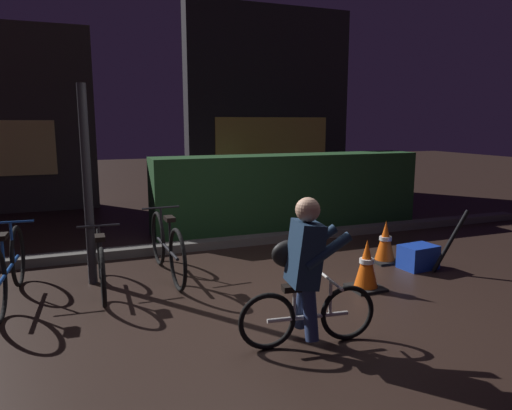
{
  "coord_description": "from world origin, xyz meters",
  "views": [
    {
      "loc": [
        -1.71,
        -4.34,
        1.83
      ],
      "look_at": [
        0.2,
        0.6,
        0.9
      ],
      "focal_mm": 33.2,
      "sensor_mm": 36.0,
      "label": 1
    }
  ],
  "objects_px": {
    "parked_bike_center_left": "(101,263)",
    "cyclist": "(305,271)",
    "closed_umbrella": "(451,241)",
    "parked_bike_left_mid": "(9,268)",
    "traffic_cone_far": "(385,242)",
    "traffic_cone_near": "(366,265)",
    "street_post": "(87,187)",
    "parked_bike_center_right": "(167,247)",
    "blue_crate": "(418,257)"
  },
  "relations": [
    {
      "from": "parked_bike_center_left",
      "to": "cyclist",
      "type": "bearing_deg",
      "value": -140.62
    },
    {
      "from": "closed_umbrella",
      "to": "parked_bike_center_left",
      "type": "bearing_deg",
      "value": -175.23
    },
    {
      "from": "parked_bike_left_mid",
      "to": "parked_bike_center_left",
      "type": "relative_size",
      "value": 1.14
    },
    {
      "from": "traffic_cone_far",
      "to": "traffic_cone_near",
      "type": "bearing_deg",
      "value": -136.27
    },
    {
      "from": "parked_bike_center_left",
      "to": "traffic_cone_far",
      "type": "height_order",
      "value": "parked_bike_center_left"
    },
    {
      "from": "street_post",
      "to": "traffic_cone_far",
      "type": "xyz_separation_m",
      "value": [
        3.66,
        -0.5,
        -0.86
      ]
    },
    {
      "from": "parked_bike_center_right",
      "to": "closed_umbrella",
      "type": "distance_m",
      "value": 3.46
    },
    {
      "from": "parked_bike_center_right",
      "to": "blue_crate",
      "type": "relative_size",
      "value": 3.97
    },
    {
      "from": "street_post",
      "to": "parked_bike_center_right",
      "type": "height_order",
      "value": "street_post"
    },
    {
      "from": "parked_bike_center_left",
      "to": "blue_crate",
      "type": "distance_m",
      "value": 3.83
    },
    {
      "from": "street_post",
      "to": "parked_bike_left_mid",
      "type": "xyz_separation_m",
      "value": [
        -0.81,
        -0.31,
        -0.76
      ]
    },
    {
      "from": "parked_bike_center_right",
      "to": "cyclist",
      "type": "bearing_deg",
      "value": -163.2
    },
    {
      "from": "street_post",
      "to": "parked_bike_left_mid",
      "type": "height_order",
      "value": "street_post"
    },
    {
      "from": "closed_umbrella",
      "to": "traffic_cone_far",
      "type": "bearing_deg",
      "value": 142.57
    },
    {
      "from": "blue_crate",
      "to": "closed_umbrella",
      "type": "distance_m",
      "value": 0.44
    },
    {
      "from": "traffic_cone_far",
      "to": "parked_bike_center_right",
      "type": "bearing_deg",
      "value": 171.2
    },
    {
      "from": "parked_bike_center_left",
      "to": "traffic_cone_far",
      "type": "distance_m",
      "value": 3.58
    },
    {
      "from": "traffic_cone_near",
      "to": "blue_crate",
      "type": "distance_m",
      "value": 1.13
    },
    {
      "from": "parked_bike_center_left",
      "to": "closed_umbrella",
      "type": "relative_size",
      "value": 1.78
    },
    {
      "from": "parked_bike_left_mid",
      "to": "traffic_cone_near",
      "type": "bearing_deg",
      "value": -101.32
    },
    {
      "from": "traffic_cone_near",
      "to": "blue_crate",
      "type": "relative_size",
      "value": 1.28
    },
    {
      "from": "street_post",
      "to": "traffic_cone_far",
      "type": "distance_m",
      "value": 3.79
    },
    {
      "from": "traffic_cone_near",
      "to": "traffic_cone_far",
      "type": "distance_m",
      "value": 1.16
    },
    {
      "from": "street_post",
      "to": "traffic_cone_near",
      "type": "xyz_separation_m",
      "value": [
        2.82,
        -1.3,
        -0.85
      ]
    },
    {
      "from": "parked_bike_left_mid",
      "to": "traffic_cone_far",
      "type": "bearing_deg",
      "value": -88.52
    },
    {
      "from": "traffic_cone_near",
      "to": "closed_umbrella",
      "type": "bearing_deg",
      "value": 6.52
    },
    {
      "from": "street_post",
      "to": "closed_umbrella",
      "type": "distance_m",
      "value": 4.35
    },
    {
      "from": "street_post",
      "to": "blue_crate",
      "type": "relative_size",
      "value": 5.11
    },
    {
      "from": "blue_crate",
      "to": "cyclist",
      "type": "distance_m",
      "value": 2.69
    },
    {
      "from": "street_post",
      "to": "cyclist",
      "type": "height_order",
      "value": "street_post"
    },
    {
      "from": "parked_bike_left_mid",
      "to": "cyclist",
      "type": "relative_size",
      "value": 1.39
    },
    {
      "from": "parked_bike_center_left",
      "to": "parked_bike_center_right",
      "type": "height_order",
      "value": "parked_bike_center_right"
    },
    {
      "from": "cyclist",
      "to": "traffic_cone_far",
      "type": "bearing_deg",
      "value": 46.68
    },
    {
      "from": "street_post",
      "to": "parked_bike_center_right",
      "type": "xyz_separation_m",
      "value": [
        0.85,
        -0.07,
        -0.76
      ]
    },
    {
      "from": "traffic_cone_far",
      "to": "street_post",
      "type": "bearing_deg",
      "value": 172.2
    },
    {
      "from": "parked_bike_left_mid",
      "to": "parked_bike_center_right",
      "type": "bearing_deg",
      "value": -77.82
    },
    {
      "from": "traffic_cone_near",
      "to": "parked_bike_center_left",
      "type": "bearing_deg",
      "value": 160.36
    },
    {
      "from": "street_post",
      "to": "traffic_cone_near",
      "type": "relative_size",
      "value": 3.98
    },
    {
      "from": "traffic_cone_far",
      "to": "cyclist",
      "type": "relative_size",
      "value": 0.44
    },
    {
      "from": "street_post",
      "to": "parked_bike_center_left",
      "type": "distance_m",
      "value": 0.87
    },
    {
      "from": "parked_bike_left_mid",
      "to": "closed_umbrella",
      "type": "distance_m",
      "value": 5.02
    },
    {
      "from": "parked_bike_center_right",
      "to": "cyclist",
      "type": "xyz_separation_m",
      "value": [
        0.73,
        -2.16,
        0.27
      ]
    },
    {
      "from": "parked_bike_left_mid",
      "to": "closed_umbrella",
      "type": "height_order",
      "value": "parked_bike_left_mid"
    },
    {
      "from": "closed_umbrella",
      "to": "parked_bike_left_mid",
      "type": "bearing_deg",
      "value": -173.36
    },
    {
      "from": "blue_crate",
      "to": "street_post",
      "type": "bearing_deg",
      "value": 166.9
    },
    {
      "from": "parked_bike_center_right",
      "to": "parked_bike_left_mid",
      "type": "bearing_deg",
      "value": 96.32
    },
    {
      "from": "street_post",
      "to": "cyclist",
      "type": "xyz_separation_m",
      "value": [
        1.58,
        -2.23,
        -0.49
      ]
    },
    {
      "from": "street_post",
      "to": "traffic_cone_near",
      "type": "height_order",
      "value": "street_post"
    },
    {
      "from": "parked_bike_center_right",
      "to": "cyclist",
      "type": "height_order",
      "value": "cyclist"
    },
    {
      "from": "traffic_cone_far",
      "to": "blue_crate",
      "type": "bearing_deg",
      "value": -62.05
    }
  ]
}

